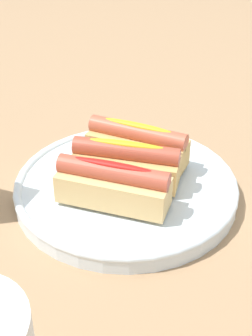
{
  "coord_description": "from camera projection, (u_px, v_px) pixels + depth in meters",
  "views": [
    {
      "loc": [
        -0.19,
        0.55,
        0.43
      ],
      "look_at": [
        0.02,
        0.01,
        0.05
      ],
      "focal_mm": 52.69,
      "sensor_mm": 36.0,
      "label": 1
    }
  ],
  "objects": [
    {
      "name": "ground_plane",
      "position": [
        141.0,
        193.0,
        0.73
      ],
      "size": [
        2.4,
        2.4,
        0.0
      ],
      "primitive_type": "plane",
      "color": "#9E7A56"
    },
    {
      "name": "serving_bowl",
      "position": [
        126.0,
        187.0,
        0.72
      ],
      "size": [
        0.32,
        0.32,
        0.03
      ],
      "color": "silver",
      "rests_on": "ground_plane"
    },
    {
      "name": "hotdog_front",
      "position": [
        137.0,
        144.0,
        0.74
      ],
      "size": [
        0.15,
        0.06,
        0.06
      ],
      "color": "tan",
      "rests_on": "serving_bowl"
    },
    {
      "name": "hotdog_back",
      "position": [
        126.0,
        163.0,
        0.69
      ],
      "size": [
        0.16,
        0.07,
        0.06
      ],
      "color": "tan",
      "rests_on": "serving_bowl"
    },
    {
      "name": "hotdog_side",
      "position": [
        113.0,
        185.0,
        0.65
      ],
      "size": [
        0.15,
        0.06,
        0.06
      ],
      "color": "#DBB270",
      "rests_on": "serving_bowl"
    }
  ]
}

